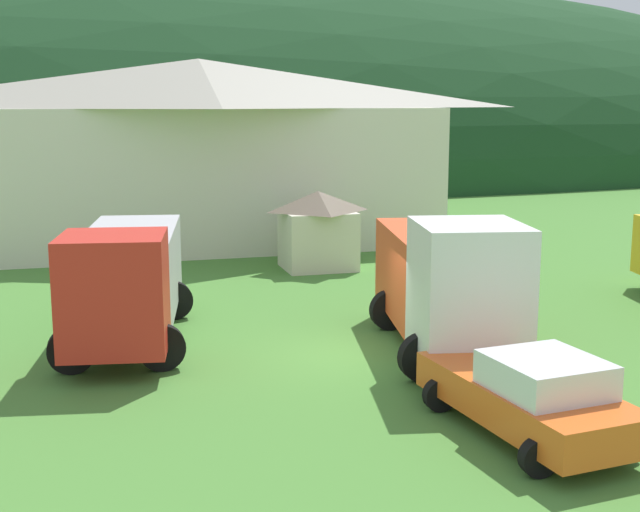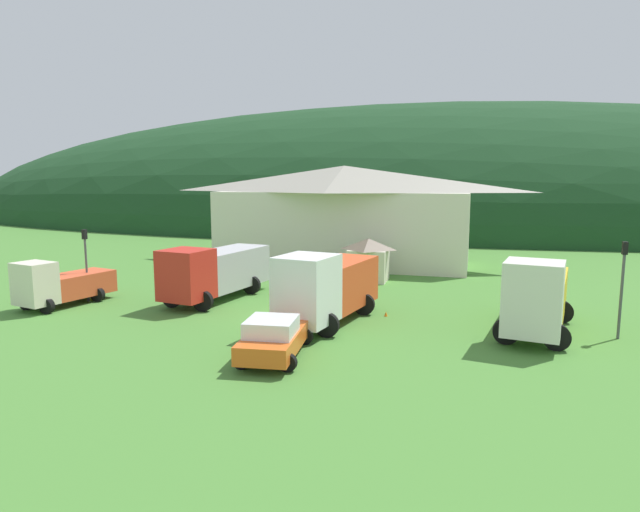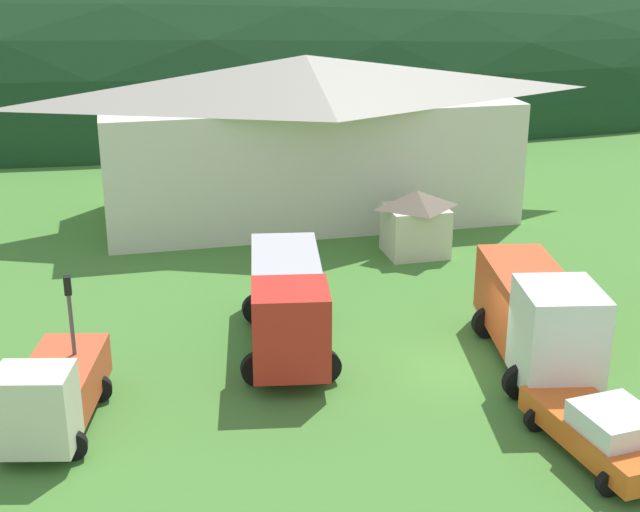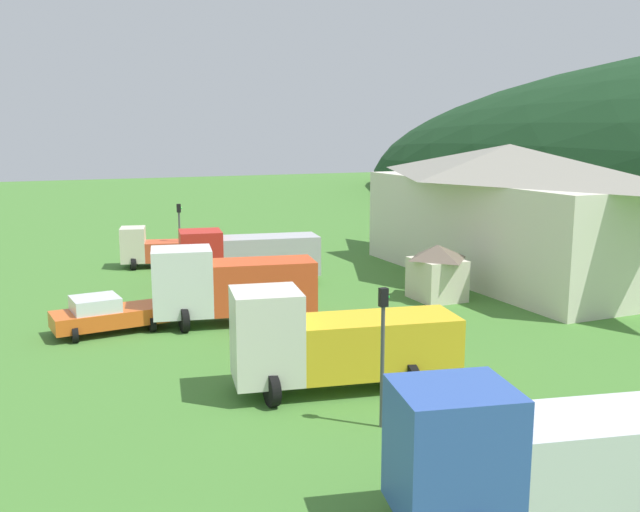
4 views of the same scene
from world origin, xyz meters
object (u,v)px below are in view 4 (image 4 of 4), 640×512
(service_pickup_orange, at_px, (106,314))
(depot_building, at_px, (507,209))
(heavy_rig_striped, at_px, (331,340))
(heavy_rig_white, at_px, (227,284))
(box_truck_blue, at_px, (540,452))
(light_truck_cream, at_px, (156,248))
(play_shed_cream, at_px, (437,271))
(traffic_light_west, at_px, (180,228))
(traffic_cone_near_pickup, at_px, (291,332))
(traffic_light_east, at_px, (383,343))
(crane_truck_red, at_px, (245,255))

(service_pickup_orange, bearing_deg, depot_building, -179.55)
(heavy_rig_striped, bearing_deg, heavy_rig_white, -74.00)
(heavy_rig_white, height_order, box_truck_blue, heavy_rig_white)
(light_truck_cream, bearing_deg, service_pickup_orange, 84.05)
(play_shed_cream, bearing_deg, traffic_light_west, -143.70)
(play_shed_cream, bearing_deg, traffic_cone_near_pickup, -73.76)
(depot_building, relative_size, heavy_rig_white, 2.79)
(traffic_cone_near_pickup, bearing_deg, heavy_rig_striped, -9.79)
(light_truck_cream, distance_m, traffic_cone_near_pickup, 17.81)
(play_shed_cream, bearing_deg, traffic_light_east, -38.27)
(heavy_rig_white, relative_size, traffic_light_west, 1.86)
(light_truck_cream, relative_size, traffic_cone_near_pickup, 11.27)
(crane_truck_red, relative_size, traffic_light_east, 1.90)
(crane_truck_red, relative_size, service_pickup_orange, 1.62)
(heavy_rig_striped, bearing_deg, light_truck_cream, -76.30)
(play_shed_cream, xyz_separation_m, light_truck_cream, (-14.87, -11.92, -0.27))
(heavy_rig_white, bearing_deg, play_shed_cream, -168.73)
(play_shed_cream, xyz_separation_m, heavy_rig_white, (0.13, -11.40, 0.36))
(play_shed_cream, relative_size, box_truck_blue, 0.37)
(box_truck_blue, bearing_deg, light_truck_cream, -73.89)
(crane_truck_red, height_order, heavy_rig_white, heavy_rig_white)
(play_shed_cream, xyz_separation_m, service_pickup_orange, (-0.53, -16.70, -0.68))
(service_pickup_orange, height_order, traffic_light_west, traffic_light_west)
(crane_truck_red, height_order, heavy_rig_striped, heavy_rig_striped)
(box_truck_blue, height_order, traffic_light_east, traffic_light_east)
(crane_truck_red, xyz_separation_m, service_pickup_orange, (6.86, -8.51, -0.91))
(heavy_rig_white, bearing_deg, heavy_rig_striped, 106.40)
(traffic_light_east, bearing_deg, depot_building, 133.55)
(heavy_rig_striped, distance_m, traffic_cone_near_pickup, 7.29)
(depot_building, height_order, play_shed_cream, depot_building)
(play_shed_cream, height_order, heavy_rig_white, heavy_rig_white)
(traffic_cone_near_pickup, bearing_deg, traffic_light_west, -175.81)
(light_truck_cream, distance_m, traffic_light_east, 28.03)
(service_pickup_orange, xyz_separation_m, traffic_light_west, (-13.72, 6.23, 1.70))
(depot_building, distance_m, heavy_rig_striped, 21.89)
(depot_building, relative_size, service_pickup_orange, 4.24)
(depot_building, xyz_separation_m, crane_truck_red, (-4.02, -15.19, -2.38))
(box_truck_blue, bearing_deg, depot_building, -114.27)
(box_truck_blue, distance_m, traffic_cone_near_pickup, 16.49)
(play_shed_cream, height_order, light_truck_cream, play_shed_cream)
(play_shed_cream, bearing_deg, light_truck_cream, -141.28)
(traffic_light_east, bearing_deg, traffic_cone_near_pickup, 174.03)
(depot_building, bearing_deg, crane_truck_red, -104.83)
(heavy_rig_white, xyz_separation_m, traffic_light_east, (12.95, 1.08, 0.75))
(traffic_light_west, bearing_deg, crane_truck_red, 18.34)
(depot_building, relative_size, play_shed_cream, 7.31)
(box_truck_blue, relative_size, traffic_light_west, 1.93)
(depot_building, distance_m, box_truck_blue, 28.00)
(heavy_rig_white, height_order, traffic_light_west, traffic_light_west)
(traffic_light_west, bearing_deg, play_shed_cream, 36.30)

